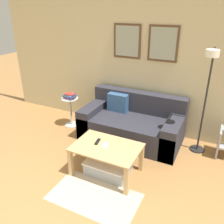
# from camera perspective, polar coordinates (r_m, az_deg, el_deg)

# --- Properties ---
(wall_back) EXTENTS (5.60, 0.09, 2.55)m
(wall_back) POSITION_cam_1_polar(r_m,az_deg,el_deg) (4.24, 5.58, 12.38)
(wall_back) COLOR #C6BC93
(wall_back) RESTS_ON ground_plane
(area_rug) EXTENTS (1.10, 0.62, 0.01)m
(area_rug) POSITION_cam_1_polar(r_m,az_deg,el_deg) (3.12, -4.31, -19.62)
(area_rug) COLOR #C1B299
(area_rug) RESTS_ON ground_plane
(couch) EXTENTS (1.69, 0.87, 0.77)m
(couch) POSITION_cam_1_polar(r_m,az_deg,el_deg) (4.13, 4.82, -2.89)
(couch) COLOR #2D2D38
(couch) RESTS_ON ground_plane
(coffee_table) EXTENTS (0.90, 0.61, 0.43)m
(coffee_table) POSITION_cam_1_polar(r_m,az_deg,el_deg) (3.25, -1.33, -9.44)
(coffee_table) COLOR tan
(coffee_table) RESTS_ON ground_plane
(storage_bin) EXTENTS (0.61, 0.42, 0.19)m
(storage_bin) POSITION_cam_1_polar(r_m,az_deg,el_deg) (3.40, -0.90, -13.06)
(storage_bin) COLOR #9EA3A8
(storage_bin) RESTS_ON ground_plane
(floor_lamp) EXTENTS (0.23, 0.49, 1.65)m
(floor_lamp) POSITION_cam_1_polar(r_m,az_deg,el_deg) (3.56, 21.84, 5.11)
(floor_lamp) COLOR black
(floor_lamp) RESTS_ON ground_plane
(side_table) EXTENTS (0.32, 0.32, 0.56)m
(side_table) POSITION_cam_1_polar(r_m,az_deg,el_deg) (4.59, -9.92, 0.65)
(side_table) COLOR silver
(side_table) RESTS_ON ground_plane
(book_stack) EXTENTS (0.24, 0.20, 0.10)m
(book_stack) POSITION_cam_1_polar(r_m,az_deg,el_deg) (4.48, -10.09, 3.86)
(book_stack) COLOR #8C4C93
(book_stack) RESTS_ON side_table
(remote_control) EXTENTS (0.07, 0.15, 0.02)m
(remote_control) POSITION_cam_1_polar(r_m,az_deg,el_deg) (3.30, -3.50, -7.12)
(remote_control) COLOR black
(remote_control) RESTS_ON coffee_table
(cell_phone) EXTENTS (0.11, 0.15, 0.01)m
(cell_phone) POSITION_cam_1_polar(r_m,az_deg,el_deg) (3.23, -1.70, -7.97)
(cell_phone) COLOR silver
(cell_phone) RESTS_ON coffee_table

